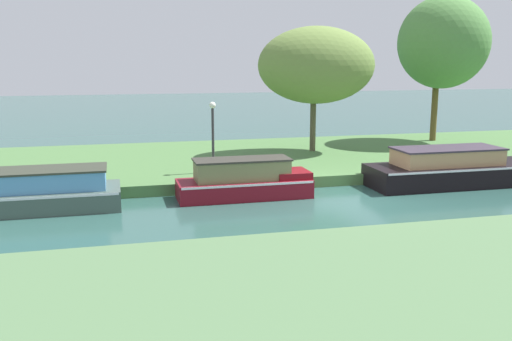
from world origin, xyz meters
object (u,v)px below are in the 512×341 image
at_px(slate_barge, 35,193).
at_px(lamp_post, 213,128).
at_px(black_narrowboat, 452,169).
at_px(willow_tree_left, 317,65).
at_px(maroon_cruiser, 246,181).
at_px(mooring_post_near, 478,154).
at_px(willow_tree_centre, 443,43).

relative_size(slate_barge, lamp_post, 2.02).
distance_m(black_narrowboat, willow_tree_left, 7.70).
xyz_separation_m(maroon_cruiser, lamp_post, (-0.64, 2.51, 1.50)).
relative_size(maroon_cruiser, mooring_post_near, 5.07).
relative_size(lamp_post, mooring_post_near, 2.99).
bearing_deg(slate_barge, lamp_post, 22.93).
relative_size(willow_tree_left, lamp_post, 2.13).
bearing_deg(willow_tree_left, slate_barge, -151.83).
relative_size(slate_barge, maroon_cruiser, 1.20).
distance_m(maroon_cruiser, willow_tree_left, 8.45).
bearing_deg(willow_tree_centre, willow_tree_left, -167.42).
distance_m(maroon_cruiser, willow_tree_centre, 14.86).
relative_size(slate_barge, black_narrowboat, 0.82).
relative_size(black_narrowboat, willow_tree_left, 1.15).
distance_m(slate_barge, lamp_post, 6.62).
bearing_deg(lamp_post, mooring_post_near, -6.49).
xyz_separation_m(slate_barge, mooring_post_near, (16.35, 1.32, 0.29)).
height_order(slate_barge, willow_tree_left, willow_tree_left).
height_order(black_narrowboat, willow_tree_left, willow_tree_left).
bearing_deg(mooring_post_near, willow_tree_left, 137.58).
bearing_deg(black_narrowboat, mooring_post_near, 33.26).
relative_size(willow_tree_centre, mooring_post_near, 8.26).
distance_m(willow_tree_left, mooring_post_near, 7.75).
distance_m(slate_barge, willow_tree_centre, 20.49).
xyz_separation_m(willow_tree_left, willow_tree_centre, (7.19, 1.60, 1.07)).
bearing_deg(maroon_cruiser, willow_tree_left, 52.30).
height_order(slate_barge, mooring_post_near, mooring_post_near).
bearing_deg(lamp_post, maroon_cruiser, -75.58).
distance_m(black_narrowboat, willow_tree_centre, 9.86).
bearing_deg(maroon_cruiser, slate_barge, -180.00).
bearing_deg(mooring_post_near, maroon_cruiser, -172.29).
bearing_deg(maroon_cruiser, willow_tree_centre, 32.76).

